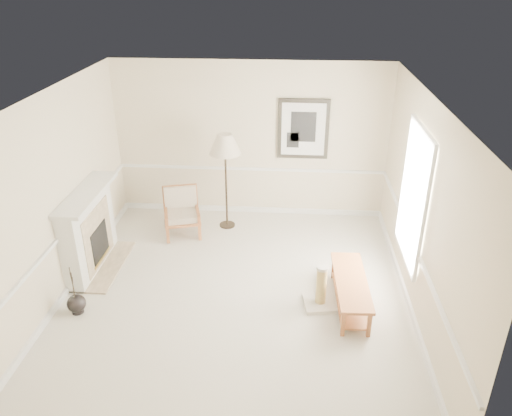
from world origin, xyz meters
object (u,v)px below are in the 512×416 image
at_px(armchair, 181,209).
at_px(bench, 350,288).
at_px(floor_lamp, 225,147).
at_px(scratching_post, 321,293).
at_px(floor_vase, 77,304).

distance_m(armchair, bench, 3.42).
distance_m(floor_lamp, scratching_post, 3.10).
distance_m(floor_lamp, bench, 3.27).
height_order(floor_vase, armchair, armchair).
xyz_separation_m(floor_lamp, scratching_post, (1.62, -2.27, -1.34)).
height_order(floor_vase, scratching_post, floor_vase).
relative_size(floor_vase, scratching_post, 1.17).
height_order(floor_vase, floor_lamp, floor_lamp).
distance_m(bench, scratching_post, 0.42).
xyz_separation_m(armchair, bench, (2.81, -1.95, -0.17)).
xyz_separation_m(floor_vase, bench, (3.79, 0.46, 0.14)).
bearing_deg(floor_lamp, floor_vase, -123.13).
bearing_deg(armchair, floor_lamp, 4.51).
height_order(armchair, bench, armchair).
distance_m(floor_vase, bench, 3.82).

